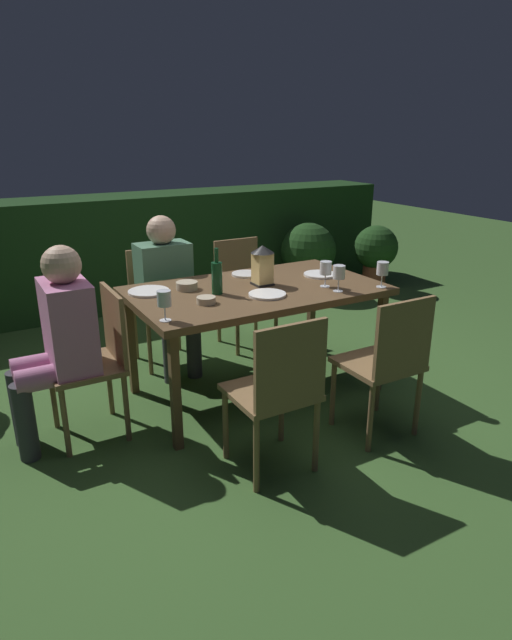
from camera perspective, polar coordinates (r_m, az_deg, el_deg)
ground_plane at (r=3.78m, az=0.00°, el=-7.52°), size 16.00×16.00×0.00m
dining_table at (r=3.52m, az=0.00°, el=2.57°), size 1.62×0.94×0.75m
chair_head_near at (r=3.23m, az=-16.57°, el=-3.75°), size 0.40×0.42×0.87m
person_in_pink at (r=3.15m, az=-20.28°, el=-1.83°), size 0.48×0.38×1.15m
chair_side_right_b at (r=4.47m, az=-1.41°, el=3.52°), size 0.42×0.40×0.87m
chair_side_left_a at (r=2.73m, az=2.32°, el=-7.32°), size 0.42×0.40×0.87m
chair_side_right_a at (r=4.19m, az=-10.23°, el=2.11°), size 0.42×0.40×0.87m
person_in_green at (r=3.97m, az=-9.39°, el=3.47°), size 0.38×0.47×1.15m
chair_side_left_b at (r=3.14m, az=13.72°, el=-4.15°), size 0.42×0.40×0.87m
lantern_centerpiece at (r=3.53m, az=0.69°, el=6.07°), size 0.15×0.15×0.27m
green_bottle_on_table at (r=3.35m, az=-4.19°, el=4.60°), size 0.07×0.07×0.29m
wine_glass_a at (r=2.89m, az=-9.73°, el=2.12°), size 0.08×0.08×0.17m
wine_glass_b at (r=3.43m, az=8.81°, el=4.91°), size 0.08×0.08×0.17m
wine_glass_c at (r=3.58m, az=13.30°, el=5.23°), size 0.08×0.08×0.17m
wine_glass_d at (r=3.52m, az=7.42°, el=5.37°), size 0.08×0.08×0.17m
plate_a at (r=3.33m, az=1.21°, el=2.74°), size 0.23×0.23×0.01m
plate_b at (r=3.81m, az=-1.07°, el=4.91°), size 0.20×0.20×0.01m
plate_c at (r=3.46m, az=-11.35°, el=3.00°), size 0.26×0.26×0.01m
plate_d at (r=3.83m, az=6.81°, el=4.83°), size 0.23×0.23×0.01m
bowl_olives at (r=3.48m, az=-7.35°, el=3.67°), size 0.14×0.14×0.05m
bowl_bread at (r=3.19m, az=-5.32°, el=2.14°), size 0.11×0.11×0.04m
hedge_backdrop at (r=5.72m, az=-12.18°, el=7.36°), size 5.65×0.64×1.11m
potted_plant_by_hedge at (r=5.87m, az=5.57°, el=6.98°), size 0.60×0.60×0.79m
potted_plant_corner at (r=6.16m, az=12.60°, el=7.09°), size 0.48×0.48×0.73m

